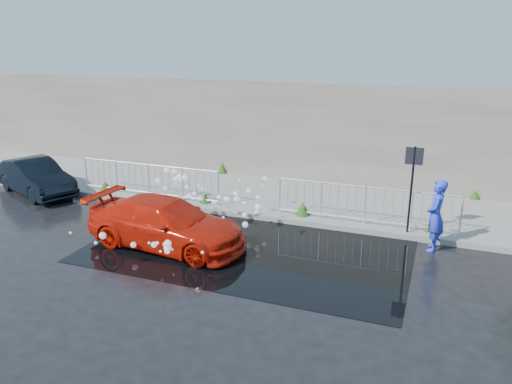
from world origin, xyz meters
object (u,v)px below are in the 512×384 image
dark_car (35,177)px  person (436,216)px  red_car (166,223)px  sign_post (412,176)px

dark_car → person: size_ratio=1.99×
red_car → dark_car: (-6.50, 2.31, -0.02)m
sign_post → person: (0.67, -0.60, -0.81)m
person → sign_post: bearing=-129.8°
sign_post → red_car: size_ratio=0.59×
person → red_car: bearing=-69.0°
sign_post → dark_car: 12.30m
red_car → dark_car: 6.89m
dark_car → person: (12.91, -0.10, 0.32)m
dark_car → person: 12.91m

